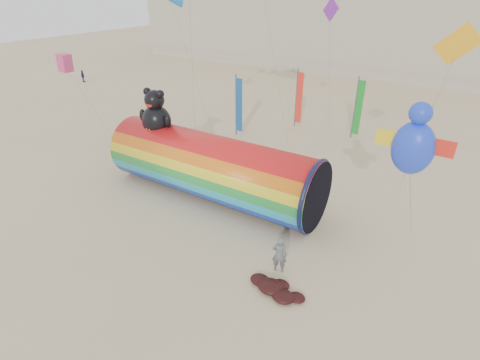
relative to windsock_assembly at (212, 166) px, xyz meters
The scene contains 5 objects.
ground 4.07m from the windsock_assembly, 50.38° to the right, with size 160.00×160.00×0.00m, color #CCB58C.
windsock_assembly is the anchor object (origin of this frame).
kite_handler 7.78m from the windsock_assembly, 31.01° to the right, with size 0.68×0.44×1.85m, color #595D61.
fabric_bundle 8.99m from the windsock_assembly, 36.50° to the right, with size 2.62×1.35×0.41m.
festival_banners 12.75m from the windsock_assembly, 91.29° to the left, with size 9.30×4.85×5.20m.
Camera 1 is at (9.98, -13.44, 11.79)m, focal length 28.00 mm.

